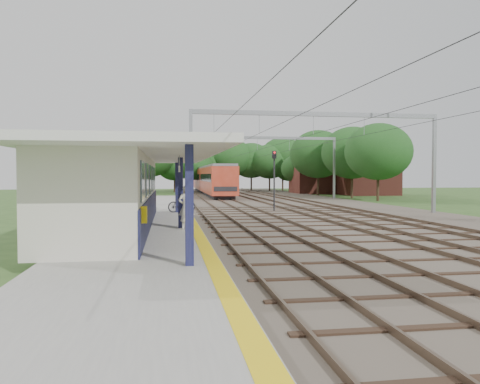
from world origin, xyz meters
TOP-DOWN VIEW (x-y plane):
  - ground at (0.00, 0.00)m, footprint 160.00×160.00m
  - ballast_bed at (4.00, 30.00)m, footprint 18.00×90.00m
  - platform at (-7.50, 14.00)m, footprint 5.00×52.00m
  - yellow_stripe at (-5.25, 14.00)m, footprint 0.45×52.00m
  - station_building at (-8.88, 7.00)m, footprint 3.41×18.00m
  - canopy at (-7.77, 6.00)m, footprint 6.40×20.00m
  - rail_tracks at (1.50, 30.00)m, footprint 11.80×88.00m
  - catenary_system at (3.39, 25.28)m, footprint 17.22×88.00m
  - tree_band at (3.84, 57.12)m, footprint 31.72×30.88m
  - house_near at (21.00, 46.00)m, footprint 7.00×6.12m
  - house_far at (16.00, 52.00)m, footprint 8.00×6.12m
  - person at (-5.66, 5.37)m, footprint 0.73×0.48m
  - bicycle at (-5.60, 15.00)m, footprint 1.91×0.99m
  - train at (-0.50, 51.79)m, footprint 2.95×36.77m
  - signal_post at (1.35, 18.62)m, footprint 0.36×0.32m

SIDE VIEW (x-z plane):
  - ground at x=0.00m, z-range 0.00..0.00m
  - ballast_bed at x=4.00m, z-range 0.00..0.10m
  - platform at x=-7.50m, z-range 0.00..0.35m
  - rail_tracks at x=1.50m, z-range 0.10..0.25m
  - yellow_stripe at x=-5.25m, z-range 0.35..0.36m
  - bicycle at x=-5.60m, z-range 0.35..1.45m
  - person at x=-5.66m, z-range 0.35..2.32m
  - station_building at x=-8.88m, z-range 0.34..3.74m
  - train at x=-0.50m, z-range 0.22..4.10m
  - signal_post at x=1.35m, z-range 0.64..5.20m
  - house_near at x=21.00m, z-range -0.96..6.93m
  - house_far at x=16.00m, z-range -1.09..7.56m
  - canopy at x=-7.77m, z-range 1.92..5.36m
  - tree_band at x=3.84m, z-range 0.51..9.33m
  - catenary_system at x=3.39m, z-range 2.01..9.01m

